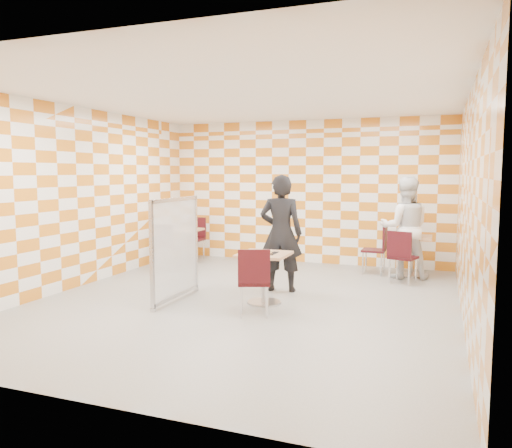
# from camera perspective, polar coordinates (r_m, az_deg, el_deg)

# --- Properties ---
(room_shell) EXTENTS (7.00, 7.00, 7.00)m
(room_shell) POSITION_cam_1_polar(r_m,az_deg,el_deg) (7.78, 0.18, 2.84)
(room_shell) COLOR gray
(room_shell) RESTS_ON ground
(main_table) EXTENTS (0.70, 0.70, 0.75)m
(main_table) POSITION_cam_1_polar(r_m,az_deg,el_deg) (7.31, 0.93, -5.19)
(main_table) COLOR tan
(main_table) RESTS_ON ground
(second_table) EXTENTS (0.70, 0.70, 0.75)m
(second_table) POSITION_cam_1_polar(r_m,az_deg,el_deg) (9.66, 17.36, -2.73)
(second_table) COLOR tan
(second_table) RESTS_ON ground
(empty_table) EXTENTS (0.70, 0.70, 0.75)m
(empty_table) POSITION_cam_1_polar(r_m,az_deg,el_deg) (10.44, -8.41, -1.88)
(empty_table) COLOR tan
(empty_table) RESTS_ON ground
(chair_main_front) EXTENTS (0.55, 0.55, 0.92)m
(chair_main_front) POSITION_cam_1_polar(r_m,az_deg,el_deg) (6.63, -0.24, -6.04)
(chair_main_front) COLOR #360A10
(chair_main_front) RESTS_ON ground
(chair_second_front) EXTENTS (0.53, 0.53, 0.92)m
(chair_second_front) POSITION_cam_1_polar(r_m,az_deg,el_deg) (8.90, 16.27, -3.19)
(chair_second_front) COLOR #360A10
(chair_second_front) RESTS_ON ground
(chair_second_side) EXTENTS (0.44, 0.43, 0.92)m
(chair_second_side) POSITION_cam_1_polar(r_m,az_deg,el_deg) (9.64, 13.87, -2.43)
(chair_second_side) COLOR #360A10
(chair_second_side) RESTS_ON ground
(chair_empty_near) EXTENTS (0.48, 0.49, 0.92)m
(chair_empty_near) POSITION_cam_1_polar(r_m,az_deg,el_deg) (9.81, -10.02, -2.20)
(chair_empty_near) COLOR #360A10
(chair_empty_near) RESTS_ON ground
(chair_empty_far) EXTENTS (0.43, 0.44, 0.92)m
(chair_empty_far) POSITION_cam_1_polar(r_m,az_deg,el_deg) (11.06, -6.98, -1.24)
(chair_empty_far) COLOR #360A10
(chair_empty_far) RESTS_ON ground
(partition) EXTENTS (0.08, 1.38, 1.55)m
(partition) POSITION_cam_1_polar(r_m,az_deg,el_deg) (7.52, -9.19, -2.79)
(partition) COLOR white
(partition) RESTS_ON ground
(man_dark) EXTENTS (0.75, 0.55, 1.88)m
(man_dark) POSITION_cam_1_polar(r_m,az_deg,el_deg) (8.03, 2.87, -1.07)
(man_dark) COLOR black
(man_dark) RESTS_ON ground
(man_white) EXTENTS (1.00, 0.84, 1.84)m
(man_white) POSITION_cam_1_polar(r_m,az_deg,el_deg) (9.42, 16.66, -0.40)
(man_white) COLOR white
(man_white) RESTS_ON ground
(pizza_on_foil) EXTENTS (0.40, 0.40, 0.04)m
(pizza_on_foil) POSITION_cam_1_polar(r_m,az_deg,el_deg) (7.25, 0.90, -3.21)
(pizza_on_foil) COLOR silver
(pizza_on_foil) RESTS_ON main_table
(sport_bottle) EXTENTS (0.06, 0.06, 0.20)m
(sport_bottle) POSITION_cam_1_polar(r_m,az_deg,el_deg) (9.73, 16.40, -0.68)
(sport_bottle) COLOR white
(sport_bottle) RESTS_ON second_table
(soda_bottle) EXTENTS (0.07, 0.07, 0.23)m
(soda_bottle) POSITION_cam_1_polar(r_m,az_deg,el_deg) (9.63, 17.92, -0.70)
(soda_bottle) COLOR black
(soda_bottle) RESTS_ON second_table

